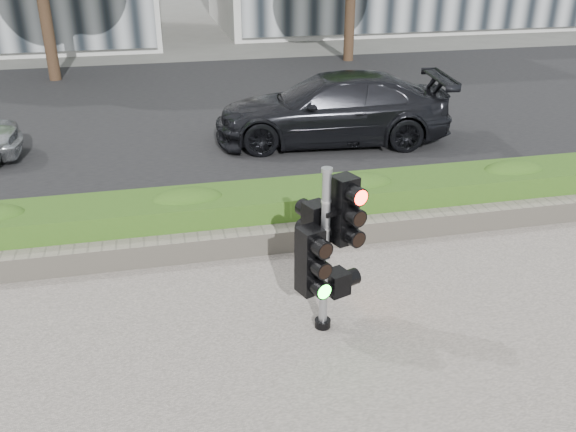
{
  "coord_description": "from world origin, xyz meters",
  "views": [
    {
      "loc": [
        -1.57,
        -5.9,
        4.32
      ],
      "look_at": [
        -0.1,
        0.6,
        1.18
      ],
      "focal_mm": 38.0,
      "sensor_mm": 36.0,
      "label": 1
    }
  ],
  "objects": [
    {
      "name": "stone_wall",
      "position": [
        0.0,
        1.9,
        0.2
      ],
      "size": [
        12.0,
        0.32,
        0.34
      ],
      "primitive_type": "cube",
      "color": "gray",
      "rests_on": "sidewalk"
    },
    {
      "name": "traffic_signal",
      "position": [
        0.17,
        -0.09,
        1.14
      ],
      "size": [
        0.73,
        0.64,
        2.02
      ],
      "rotation": [
        0.0,
        0.0,
        0.35
      ],
      "color": "black",
      "rests_on": "sidewalk"
    },
    {
      "name": "road",
      "position": [
        0.0,
        10.0,
        0.01
      ],
      "size": [
        60.0,
        13.0,
        0.02
      ],
      "primitive_type": "cube",
      "color": "black",
      "rests_on": "ground"
    },
    {
      "name": "ground",
      "position": [
        0.0,
        0.0,
        0.0
      ],
      "size": [
        120.0,
        120.0,
        0.0
      ],
      "primitive_type": "plane",
      "color": "#51514C",
      "rests_on": "ground"
    },
    {
      "name": "curb",
      "position": [
        0.0,
        3.15,
        0.06
      ],
      "size": [
        60.0,
        0.25,
        0.12
      ],
      "primitive_type": "cube",
      "color": "gray",
      "rests_on": "ground"
    },
    {
      "name": "car_dark",
      "position": [
        2.25,
        6.67,
        0.76
      ],
      "size": [
        5.34,
        2.73,
        1.48
      ],
      "primitive_type": "imported",
      "rotation": [
        0.0,
        0.0,
        -1.7
      ],
      "color": "black",
      "rests_on": "road"
    },
    {
      "name": "hedge",
      "position": [
        0.0,
        2.55,
        0.37
      ],
      "size": [
        12.0,
        1.0,
        0.68
      ],
      "primitive_type": "cube",
      "color": "#588B2A",
      "rests_on": "sidewalk"
    }
  ]
}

